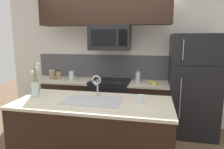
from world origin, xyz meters
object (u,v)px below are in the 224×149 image
at_px(french_press, 138,77).
at_px(spare_glass, 141,99).
at_px(storage_jar_short, 72,75).
at_px(refrigerator, 193,85).
at_px(stove_range, 110,104).
at_px(storage_jar_tall, 52,75).
at_px(sink_faucet, 97,83).
at_px(storage_jar_medium, 59,75).
at_px(flower_vase, 35,87).
at_px(banana_bunch, 153,83).
at_px(microwave, 110,38).

relative_size(french_press, spare_glass, 2.44).
bearing_deg(storage_jar_short, refrigerator, 0.09).
bearing_deg(stove_range, storage_jar_tall, -178.19).
distance_m(french_press, spare_glass, 1.27).
bearing_deg(sink_faucet, storage_jar_tall, 140.83).
bearing_deg(storage_jar_tall, storage_jar_medium, 18.10).
xyz_separation_m(refrigerator, flower_vase, (-2.30, -1.22, 0.15)).
height_order(french_press, spare_glass, french_press).
xyz_separation_m(french_press, spare_glass, (0.14, -1.26, -0.04)).
height_order(storage_jar_tall, storage_jar_medium, storage_jar_tall).
height_order(stove_range, banana_bunch, banana_bunch).
height_order(refrigerator, storage_jar_short, refrigerator).
distance_m(sink_faucet, spare_glass, 0.66).
xyz_separation_m(storage_jar_short, sink_faucet, (0.83, -1.05, 0.11)).
relative_size(stove_range, banana_bunch, 4.87).
distance_m(storage_jar_tall, flower_vase, 1.23).
height_order(french_press, sink_faucet, sink_faucet).
bearing_deg(french_press, spare_glass, -83.90).
xyz_separation_m(microwave, storage_jar_tall, (-1.19, -0.02, -0.73)).
height_order(microwave, sink_faucet, microwave).
bearing_deg(spare_glass, banana_bunch, 82.85).
relative_size(storage_jar_tall, flower_vase, 0.39).
height_order(banana_bunch, french_press, french_press).
distance_m(microwave, refrigerator, 1.71).
bearing_deg(stove_range, banana_bunch, -4.29).
xyz_separation_m(storage_jar_tall, sink_faucet, (1.22, -0.99, 0.10)).
xyz_separation_m(stove_range, storage_jar_short, (-0.80, 0.02, 0.53)).
xyz_separation_m(stove_range, sink_faucet, (0.03, -1.03, 0.65)).
height_order(storage_jar_short, french_press, french_press).
xyz_separation_m(storage_jar_tall, flower_vase, (0.38, -1.17, 0.04)).
height_order(microwave, storage_jar_medium, microwave).
xyz_separation_m(stove_range, storage_jar_medium, (-1.07, 0.00, 0.54)).
bearing_deg(storage_jar_medium, stove_range, -0.13).
bearing_deg(refrigerator, sink_faucet, -144.23).
distance_m(storage_jar_tall, sink_faucet, 1.58).
bearing_deg(spare_glass, storage_jar_medium, 145.03).
bearing_deg(refrigerator, storage_jar_tall, -178.77).
bearing_deg(banana_bunch, spare_glass, -97.15).
height_order(storage_jar_medium, sink_faucet, sink_faucet).
bearing_deg(stove_range, sink_faucet, -88.37).
height_order(banana_bunch, flower_vase, flower_vase).
bearing_deg(french_press, storage_jar_short, -178.11).
height_order(microwave, spare_glass, microwave).
distance_m(stove_range, microwave, 1.27).
xyz_separation_m(storage_jar_medium, flower_vase, (0.25, -1.21, 0.05)).
relative_size(banana_bunch, sink_faucet, 0.62).
distance_m(refrigerator, storage_jar_medium, 2.56).
bearing_deg(storage_jar_short, stove_range, -1.19).
bearing_deg(sink_faucet, banana_bunch, 51.64).
relative_size(microwave, french_press, 2.79).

